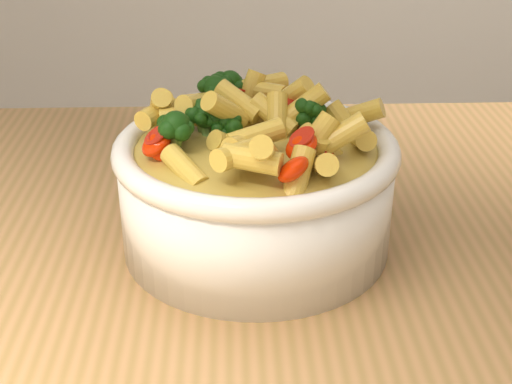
{
  "coord_description": "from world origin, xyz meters",
  "views": [
    {
      "loc": [
        -0.06,
        -0.44,
        1.21
      ],
      "look_at": [
        -0.05,
        0.07,
        0.95
      ],
      "focal_mm": 50.0,
      "sensor_mm": 36.0,
      "label": 1
    }
  ],
  "objects": [
    {
      "name": "serving_bowl",
      "position": [
        -0.05,
        0.07,
        0.95
      ],
      "size": [
        0.22,
        0.22,
        0.1
      ],
      "color": "white",
      "rests_on": "table"
    },
    {
      "name": "pasta_salad",
      "position": [
        -0.05,
        0.07,
        1.01
      ],
      "size": [
        0.18,
        0.18,
        0.04
      ],
      "color": "#FBE04F",
      "rests_on": "serving_bowl"
    }
  ]
}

